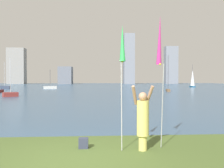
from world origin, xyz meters
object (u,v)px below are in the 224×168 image
Objects in this scene: person at (143,118)px; sailboat_8 at (10,94)px; kite_flag_left at (122,47)px; kite_flag_right at (160,43)px; sailboat_5 at (4,87)px; sailboat_0 at (193,79)px; sailboat_3 at (168,89)px; sailboat_1 at (50,87)px; bag at (83,143)px.

sailboat_8 reaches higher than person.
kite_flag_left is at bearing -155.43° from person.
sailboat_5 is at bearing 114.70° from kite_flag_right.
kite_flag_right is 56.73m from sailboat_0.
sailboat_8 is (-33.34, -30.65, -1.74)m from sailboat_0.
person is at bearing -107.45° from sailboat_3.
person is 46.43m from sailboat_1.
bag is at bearing -66.78° from sailboat_8.
sailboat_1 reaches higher than person.
sailboat_1 is at bearing 101.46° from bag.
kite_flag_right is at bearing -61.87° from sailboat_8.
bag is 0.07× the size of sailboat_8.
sailboat_1 reaches higher than bag.
kite_flag_left is 57.68m from sailboat_0.
kite_flag_left reaches higher than person.
person is 0.47× the size of kite_flag_right.
sailboat_0 reaches higher than kite_flag_left.
sailboat_0 is at bearing 65.50° from bag.
sailboat_5 is (-42.04, -8.18, -1.63)m from sailboat_0.
bag is 0.05× the size of sailboat_0.
kite_flag_right is at bearing 3.39° from bag.
person is at bearing 9.82° from kite_flag_left.
sailboat_5 is 24.10m from sailboat_8.
kite_flag_left is 46.46m from sailboat_1.
bag is 45.77m from sailboat_1.
sailboat_3 is at bearing 71.68° from kite_flag_left.
sailboat_0 is 33.96m from sailboat_1.
bag is 0.05× the size of sailboat_3.
sailboat_3 is at bearing -21.37° from sailboat_5.
sailboat_5 reaches higher than kite_flag_left.
sailboat_8 is (8.70, -22.47, -0.10)m from sailboat_5.
kite_flag_left is 0.87× the size of sailboat_1.
sailboat_8 is at bearing -68.83° from sailboat_5.
sailboat_8 is (-11.63, 21.76, -2.77)m from kite_flag_right.
sailboat_1 is at bearing 89.25° from sailboat_8.
sailboat_8 is at bearing -153.45° from sailboat_3.
bag is (-1.66, 0.31, -0.74)m from person.
bag is 0.06× the size of sailboat_5.
sailboat_0 reaches higher than sailboat_5.
person is 34.48m from sailboat_3.
sailboat_1 is 0.90× the size of sailboat_8.
sailboat_3 is (-11.94, -19.96, -1.66)m from sailboat_0.
sailboat_1 is (-10.75, 45.16, -0.58)m from person.
sailboat_1 is 0.68× the size of sailboat_3.
kite_flag_right is 46.22m from sailboat_1.
sailboat_0 is 45.32m from sailboat_8.
sailboat_8 is at bearing -137.40° from sailboat_0.
kite_flag_left is at bearing -66.82° from sailboat_5.
kite_flag_left is 24.77m from sailboat_8.
bag is at bearing 159.26° from kite_flag_left.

